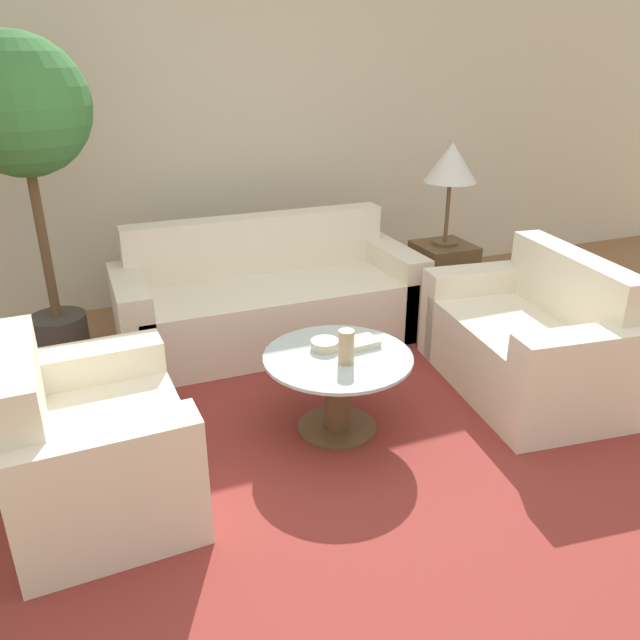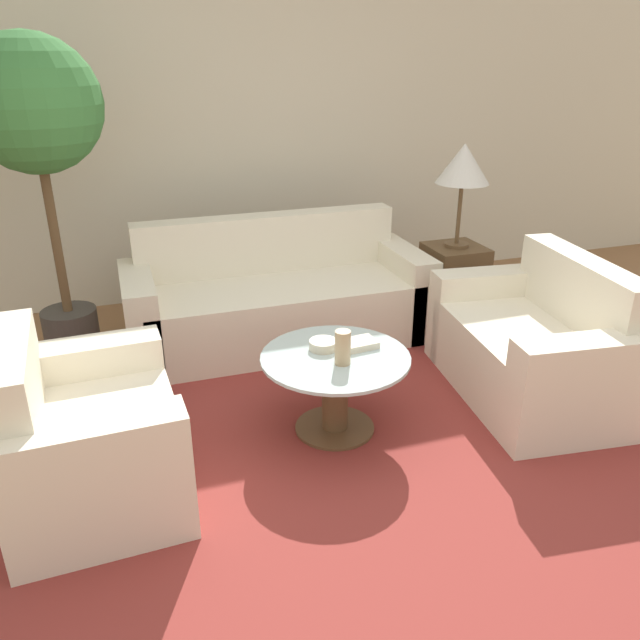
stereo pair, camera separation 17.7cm
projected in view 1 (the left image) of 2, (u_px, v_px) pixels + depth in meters
ground_plane at (379, 492)px, 2.93m from camera, size 14.00×14.00×0.00m
wall_back at (217, 135)px, 4.89m from camera, size 10.00×0.06×2.60m
rug at (337, 428)px, 3.42m from camera, size 3.42×3.37×0.01m
sofa_main at (269, 301)px, 4.39m from camera, size 2.07×0.80×0.85m
armchair at (87, 450)px, 2.75m from camera, size 0.78×1.00×0.81m
loveseat at (531, 344)px, 3.75m from camera, size 0.91×1.35×0.83m
coffee_table at (338, 382)px, 3.31m from camera, size 0.79×0.79×0.45m
side_table at (442, 281)px, 4.76m from camera, size 0.40×0.40×0.58m
table_lamp at (451, 164)px, 4.41m from camera, size 0.38×0.38×0.74m
potted_plant at (22, 126)px, 3.59m from camera, size 0.81×0.81×2.02m
vase at (346, 347)px, 3.13m from camera, size 0.08×0.08×0.18m
bowl at (325, 345)px, 3.31m from camera, size 0.15×0.15×0.05m
book_stack at (360, 343)px, 3.34m from camera, size 0.20×0.15×0.04m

